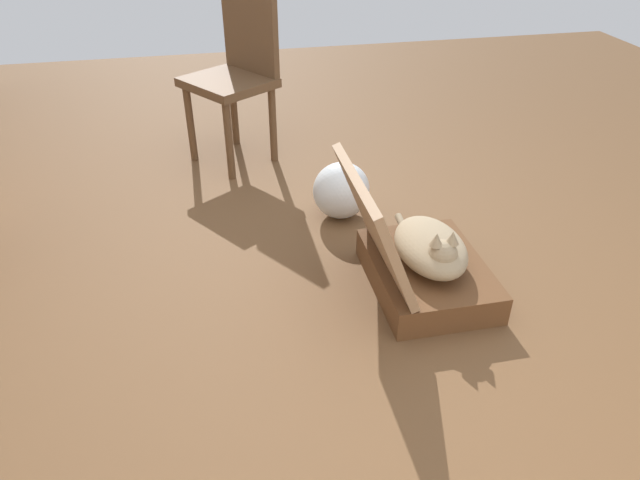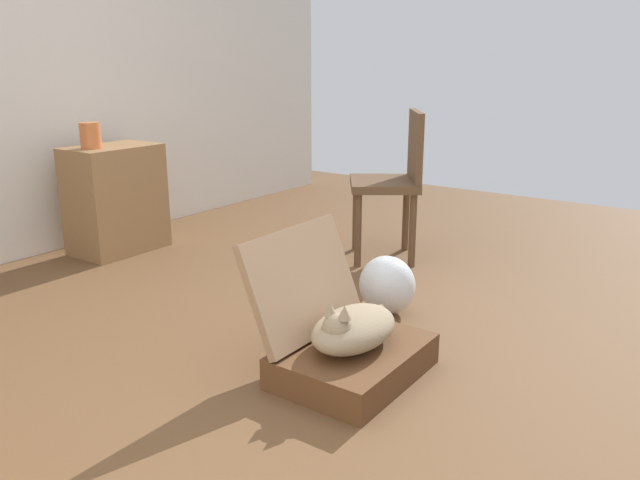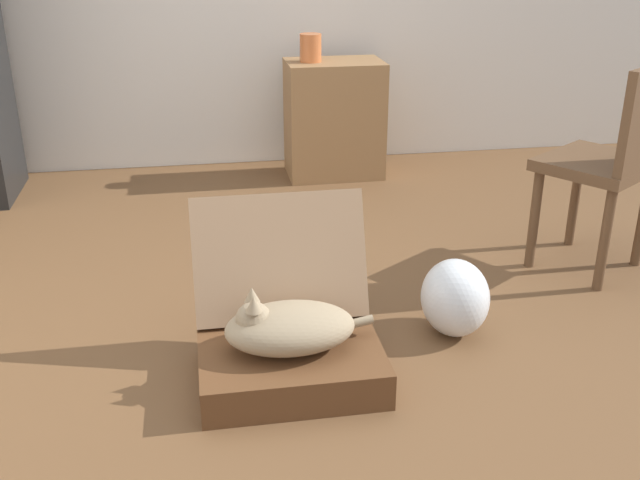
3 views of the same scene
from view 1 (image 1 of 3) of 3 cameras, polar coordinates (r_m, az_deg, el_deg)
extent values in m
plane|color=brown|center=(2.53, 1.53, -4.93)|extent=(7.68, 7.68, 0.00)
cube|color=brown|center=(2.55, 10.41, -3.30)|extent=(0.62, 0.46, 0.13)
cube|color=#9B7756|center=(2.32, 5.29, 1.61)|extent=(0.62, 0.21, 0.44)
ellipsoid|color=#998466|center=(2.47, 10.74, -0.65)|extent=(0.44, 0.28, 0.15)
sphere|color=#998466|center=(2.36, 11.89, -1.40)|extent=(0.12, 0.12, 0.12)
cone|color=#998466|center=(2.33, 12.85, 0.24)|extent=(0.05, 0.05, 0.05)
cone|color=#998466|center=(2.30, 11.33, 0.05)|extent=(0.05, 0.05, 0.05)
cylinder|color=#998466|center=(2.63, 8.29, 0.97)|extent=(0.20, 0.03, 0.07)
ellipsoid|color=silver|center=(2.98, 2.09, 4.86)|extent=(0.26, 0.29, 0.30)
cylinder|color=brown|center=(3.65, -12.56, 11.01)|extent=(0.04, 0.04, 0.46)
cylinder|color=brown|center=(3.37, -8.89, 9.53)|extent=(0.04, 0.04, 0.46)
cylinder|color=brown|center=(3.83, -8.42, 12.51)|extent=(0.04, 0.04, 0.46)
cylinder|color=brown|center=(3.56, -4.63, 11.17)|extent=(0.04, 0.04, 0.46)
cube|color=brown|center=(3.51, -9.00, 14.99)|extent=(0.61, 0.60, 0.05)
cube|color=brown|center=(3.56, -6.85, 19.42)|extent=(0.38, 0.28, 0.43)
camera|label=2|loc=(2.13, 77.57, -2.21)|focal=35.48mm
camera|label=3|loc=(3.43, 54.22, 18.97)|focal=41.70mm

